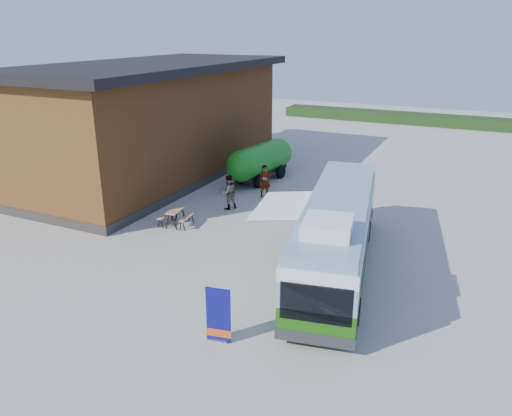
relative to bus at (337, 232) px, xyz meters
The scene contains 10 objects.
ground 5.07m from the bus, 164.55° to the right, with size 100.00×100.00×0.00m, color #BCB7AD.
barn 17.53m from the bus, 149.95° to the left, with size 9.60×21.20×7.50m.
hedge 36.91m from the bus, 84.70° to the left, with size 40.00×3.00×1.00m, color #264419.
bus is the anchor object (origin of this frame).
awning 2.44m from the bus, behind, with size 2.99×4.15×0.49m.
banner 6.80m from the bus, 106.36° to the right, with size 0.83×0.28×1.93m.
picnic_table 9.02m from the bus, behind, with size 1.65×1.51×0.84m.
person_a 10.11m from the bus, 131.29° to the left, with size 0.71×0.47×1.94m, color #999999.
person_b 9.02m from the bus, 147.92° to the left, with size 0.94×0.74×1.94m, color #999999.
slurry_tanker 13.36m from the bus, 128.38° to the left, with size 2.59×6.58×2.45m.
Camera 1 is at (9.64, -17.05, 9.52)m, focal length 35.00 mm.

